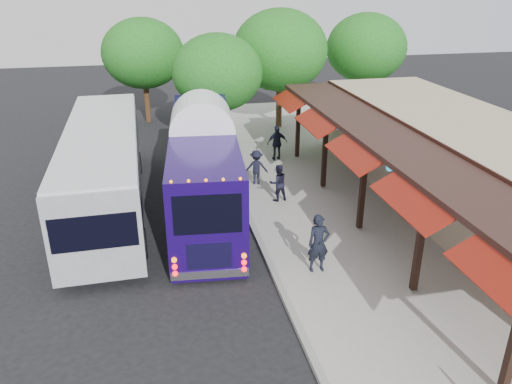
{
  "coord_description": "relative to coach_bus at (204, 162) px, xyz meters",
  "views": [
    {
      "loc": [
        -3.3,
        -11.04,
        8.64
      ],
      "look_at": [
        0.01,
        4.39,
        1.8
      ],
      "focal_mm": 35.0,
      "sensor_mm": 36.0,
      "label": 1
    }
  ],
  "objects": [
    {
      "name": "ground",
      "position": [
        1.45,
        -7.36,
        -1.95
      ],
      "size": [
        90.0,
        90.0,
        0.0
      ],
      "primitive_type": "plane",
      "color": "black",
      "rests_on": "ground"
    },
    {
      "name": "sidewalk",
      "position": [
        6.45,
        -3.36,
        -1.88
      ],
      "size": [
        10.0,
        40.0,
        0.15
      ],
      "primitive_type": "cube",
      "color": "#9E9B93",
      "rests_on": "ground"
    },
    {
      "name": "curb",
      "position": [
        1.5,
        -3.36,
        -1.88
      ],
      "size": [
        0.2,
        40.0,
        0.16
      ],
      "primitive_type": "cube",
      "color": "gray",
      "rests_on": "ground"
    },
    {
      "name": "station_shelter",
      "position": [
        9.83,
        -3.36,
        -0.11
      ],
      "size": [
        8.15,
        20.0,
        3.6
      ],
      "color": "tan",
      "rests_on": "ground"
    },
    {
      "name": "coach_bus",
      "position": [
        0.0,
        0.0,
        0.0
      ],
      "size": [
        3.44,
        11.52,
        3.63
      ],
      "rotation": [
        0.0,
        0.0,
        -0.09
      ],
      "color": "#190651",
      "rests_on": "ground"
    },
    {
      "name": "city_bus",
      "position": [
        -3.82,
        0.8,
        -0.12
      ],
      "size": [
        2.93,
        12.37,
        3.31
      ],
      "rotation": [
        0.0,
        0.0,
        0.02
      ],
      "color": "gray",
      "rests_on": "ground"
    },
    {
      "name": "ped_a",
      "position": [
        2.85,
        -5.68,
        -0.86
      ],
      "size": [
        0.69,
        0.46,
        1.89
      ],
      "primitive_type": "imported",
      "rotation": [
        0.0,
        0.0,
        -0.01
      ],
      "color": "black",
      "rests_on": "sidewalk"
    },
    {
      "name": "ped_b",
      "position": [
        2.96,
        -0.25,
        -1.03
      ],
      "size": [
        0.83,
        0.68,
        1.55
      ],
      "primitive_type": "imported",
      "rotation": [
        0.0,
        0.0,
        3.28
      ],
      "color": "black",
      "rests_on": "sidewalk"
    },
    {
      "name": "ped_c",
      "position": [
        4.16,
        4.57,
        -0.93
      ],
      "size": [
        1.04,
        0.46,
        1.75
      ],
      "primitive_type": "imported",
      "rotation": [
        0.0,
        0.0,
        3.17
      ],
      "color": "black",
      "rests_on": "sidewalk"
    },
    {
      "name": "ped_d",
      "position": [
        2.48,
        1.68,
        -1.03
      ],
      "size": [
        1.11,
        0.79,
        1.55
      ],
      "primitive_type": "imported",
      "rotation": [
        0.0,
        0.0,
        2.91
      ],
      "color": "black",
      "rests_on": "sidewalk"
    },
    {
      "name": "tree_left",
      "position": [
        1.7,
        7.72,
        2.08
      ],
      "size": [
        4.72,
        4.72,
        6.05
      ],
      "color": "#382314",
      "rests_on": "ground"
    },
    {
      "name": "tree_mid",
      "position": [
        5.76,
        10.4,
        2.75
      ],
      "size": [
        5.51,
        5.51,
        7.05
      ],
      "color": "#382314",
      "rests_on": "ground"
    },
    {
      "name": "tree_right",
      "position": [
        12.1,
        12.63,
        2.44
      ],
      "size": [
        5.15,
        5.15,
        6.59
      ],
      "color": "#382314",
      "rests_on": "ground"
    },
    {
      "name": "tree_far",
      "position": [
        -2.04,
        13.82,
        2.33
      ],
      "size": [
        5.02,
        5.02,
        6.43
      ],
      "color": "#382314",
      "rests_on": "ground"
    }
  ]
}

